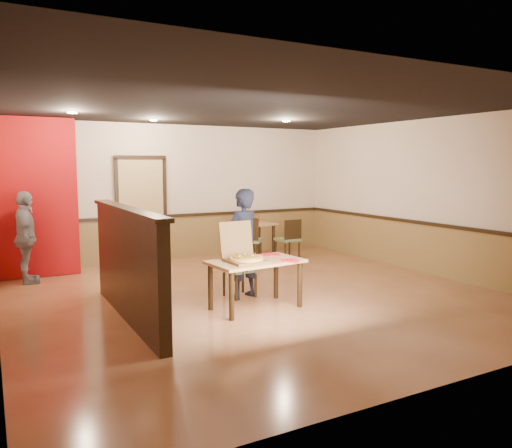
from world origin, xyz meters
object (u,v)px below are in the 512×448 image
(side_chair_right, at_px, (289,238))
(pizza_box, at_px, (245,257))
(condiment, at_px, (258,219))
(main_table, at_px, (256,268))
(diner_chair, at_px, (237,266))
(side_chair_left, at_px, (249,238))
(diner, at_px, (242,244))
(passerby, at_px, (26,238))
(side_table, at_px, (256,231))

(side_chair_right, distance_m, pizza_box, 3.76)
(side_chair_right, distance_m, condiment, 0.89)
(main_table, relative_size, condiment, 9.07)
(pizza_box, bearing_deg, diner_chair, 69.30)
(main_table, bearing_deg, side_chair_left, 58.90)
(side_chair_left, relative_size, side_chair_right, 1.10)
(main_table, bearing_deg, pizza_box, 178.87)
(diner, xyz_separation_m, pizza_box, (-0.27, -0.60, -0.07))
(main_table, height_order, side_chair_left, side_chair_left)
(condiment, bearing_deg, side_chair_right, -66.23)
(side_chair_left, distance_m, pizza_box, 3.22)
(side_chair_right, relative_size, passerby, 0.55)
(diner_chair, bearing_deg, condiment, 49.19)
(diner_chair, height_order, pizza_box, pizza_box)
(side_chair_left, xyz_separation_m, passerby, (-4.02, 0.31, 0.26))
(side_table, bearing_deg, pizza_box, -120.62)
(main_table, distance_m, side_chair_right, 3.63)
(side_chair_left, relative_size, diner, 0.58)
(pizza_box, xyz_separation_m, condiment, (2.15, 3.57, 0.07))
(passerby, xyz_separation_m, condiment, (4.63, 0.44, 0.04))
(main_table, bearing_deg, condiment, 55.68)
(diner, bearing_deg, pizza_box, 46.51)
(side_chair_left, distance_m, passerby, 4.04)
(diner_chair, relative_size, side_chair_left, 0.89)
(pizza_box, bearing_deg, side_chair_left, 59.87)
(main_table, relative_size, side_chair_left, 1.41)
(main_table, relative_size, pizza_box, 2.23)
(condiment, bearing_deg, pizza_box, -121.05)
(main_table, height_order, side_table, side_table)
(main_table, bearing_deg, side_table, 56.21)
(passerby, relative_size, pizza_box, 2.60)
(side_chair_right, height_order, pizza_box, pizza_box)
(diner_chair, relative_size, passerby, 0.54)
(main_table, distance_m, side_chair_left, 3.12)
(side_chair_left, distance_m, condiment, 1.01)
(side_chair_right, bearing_deg, pizza_box, 45.72)
(pizza_box, height_order, condiment, pizza_box)
(main_table, xyz_separation_m, condiment, (1.97, 3.56, 0.24))
(side_chair_right, bearing_deg, passerby, -6.51)
(side_chair_right, xyz_separation_m, pizza_box, (-2.48, -2.81, 0.28))
(main_table, xyz_separation_m, side_table, (1.85, 3.41, -0.01))
(side_chair_right, height_order, passerby, passerby)
(passerby, bearing_deg, side_chair_right, -91.02)
(diner_chair, distance_m, side_table, 3.22)
(diner, xyz_separation_m, condiment, (1.88, 2.97, -0.00))
(side_table, relative_size, diner, 0.47)
(side_table, bearing_deg, passerby, -176.23)
(diner, bearing_deg, side_chair_right, -154.07)
(main_table, bearing_deg, side_chair_right, 45.24)
(side_table, bearing_deg, side_chair_right, -53.55)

